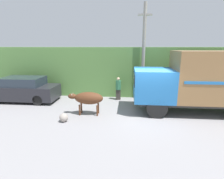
% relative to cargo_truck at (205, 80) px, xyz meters
% --- Properties ---
extents(ground_plane, '(60.00, 60.00, 0.00)m').
position_rel_cargo_truck_xyz_m(ground_plane, '(-3.12, -0.80, -1.85)').
color(ground_plane, gray).
extents(hillside_embankment, '(32.00, 6.74, 3.57)m').
position_rel_cargo_truck_xyz_m(hillside_embankment, '(-3.12, 5.99, -0.06)').
color(hillside_embankment, '#568442').
rests_on(hillside_embankment, ground_plane).
extents(building_backdrop, '(6.38, 2.70, 2.89)m').
position_rel_cargo_truck_xyz_m(building_backdrop, '(-6.32, 4.16, -0.39)').
color(building_backdrop, '#99ADB7').
rests_on(building_backdrop, ground_plane).
extents(cargo_truck, '(7.08, 2.39, 3.40)m').
position_rel_cargo_truck_xyz_m(cargo_truck, '(0.00, 0.00, 0.00)').
color(cargo_truck, '#2D2D2D').
rests_on(cargo_truck, ground_plane).
extents(brown_cow, '(1.92, 0.66, 1.25)m').
position_rel_cargo_truck_xyz_m(brown_cow, '(-6.27, -0.86, -0.94)').
color(brown_cow, '#512D19').
rests_on(brown_cow, ground_plane).
extents(parked_suv, '(4.66, 1.81, 1.64)m').
position_rel_cargo_truck_xyz_m(parked_suv, '(-11.18, 1.11, -1.05)').
color(parked_suv, '#232328').
rests_on(parked_suv, ground_plane).
extents(pedestrian_on_hill, '(0.43, 0.43, 1.58)m').
position_rel_cargo_truck_xyz_m(pedestrian_on_hill, '(-4.80, 2.00, -0.99)').
color(pedestrian_on_hill, '#38332D').
rests_on(pedestrian_on_hill, ground_plane).
extents(utility_pole, '(0.90, 0.22, 6.36)m').
position_rel_cargo_truck_xyz_m(utility_pole, '(-3.14, 2.39, 1.45)').
color(utility_pole, gray).
rests_on(utility_pole, ground_plane).
extents(roadside_rock, '(0.42, 0.42, 0.42)m').
position_rel_cargo_truck_xyz_m(roadside_rock, '(-7.26, -1.93, -1.63)').
color(roadside_rock, gray).
rests_on(roadside_rock, ground_plane).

